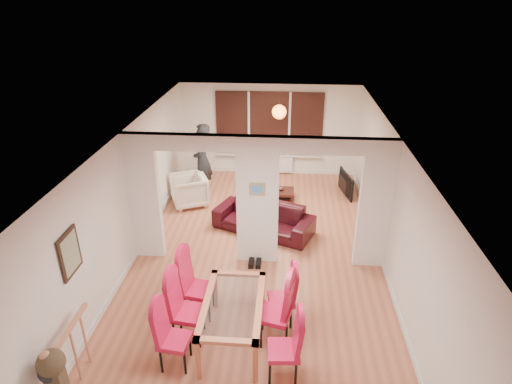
# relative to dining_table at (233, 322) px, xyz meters

# --- Properties ---
(floor) EXTENTS (5.00, 9.00, 0.01)m
(floor) POSITION_rel_dining_table_xyz_m (0.20, 2.25, -0.37)
(floor) COLOR #B56648
(floor) RESTS_ON ground
(room_walls) EXTENTS (5.00, 9.00, 2.60)m
(room_walls) POSITION_rel_dining_table_xyz_m (0.20, 2.25, 0.93)
(room_walls) COLOR silver
(room_walls) RESTS_ON floor
(divider_wall) EXTENTS (5.00, 0.18, 2.60)m
(divider_wall) POSITION_rel_dining_table_xyz_m (0.20, 2.25, 0.93)
(divider_wall) COLOR white
(divider_wall) RESTS_ON floor
(bay_window_blinds) EXTENTS (3.00, 0.08, 1.80)m
(bay_window_blinds) POSITION_rel_dining_table_xyz_m (0.20, 6.69, 1.13)
(bay_window_blinds) COLOR black
(bay_window_blinds) RESTS_ON room_walls
(radiator) EXTENTS (1.40, 0.08, 0.50)m
(radiator) POSITION_rel_dining_table_xyz_m (0.20, 6.65, -0.07)
(radiator) COLOR white
(radiator) RESTS_ON floor
(pendant_light) EXTENTS (0.36, 0.36, 0.36)m
(pendant_light) POSITION_rel_dining_table_xyz_m (0.50, 5.55, 1.78)
(pendant_light) COLOR orange
(pendant_light) RESTS_ON room_walls
(stair_newel) EXTENTS (0.40, 1.20, 1.10)m
(stair_newel) POSITION_rel_dining_table_xyz_m (-2.05, -0.95, 0.18)
(stair_newel) COLOR tan
(stair_newel) RESTS_ON floor
(wall_poster) EXTENTS (0.04, 0.52, 0.67)m
(wall_poster) POSITION_rel_dining_table_xyz_m (-2.27, -0.15, 1.23)
(wall_poster) COLOR gray
(wall_poster) RESTS_ON room_walls
(pillar_photo) EXTENTS (0.30, 0.03, 0.25)m
(pillar_photo) POSITION_rel_dining_table_xyz_m (0.20, 2.15, 1.23)
(pillar_photo) COLOR #4C8CD8
(pillar_photo) RESTS_ON divider_wall
(dining_table) EXTENTS (0.89, 1.58, 0.74)m
(dining_table) POSITION_rel_dining_table_xyz_m (0.00, 0.00, 0.00)
(dining_table) COLOR #AF5F40
(dining_table) RESTS_ON floor
(dining_chair_la) EXTENTS (0.47, 0.47, 1.05)m
(dining_chair_la) POSITION_rel_dining_table_xyz_m (-0.77, -0.52, 0.15)
(dining_chair_la) COLOR #B9123B
(dining_chair_la) RESTS_ON floor
(dining_chair_lb) EXTENTS (0.52, 0.52, 1.16)m
(dining_chair_lb) POSITION_rel_dining_table_xyz_m (-0.69, 0.01, 0.21)
(dining_chair_lb) COLOR #B9123B
(dining_chair_lb) RESTS_ON floor
(dining_chair_lc) EXTENTS (0.55, 0.55, 1.18)m
(dining_chair_lc) POSITION_rel_dining_table_xyz_m (-0.64, 0.56, 0.22)
(dining_chair_lc) COLOR #B9123B
(dining_chair_lc) RESTS_ON floor
(dining_chair_ra) EXTENTS (0.47, 0.47, 1.09)m
(dining_chair_ra) POSITION_rel_dining_table_xyz_m (0.77, -0.60, 0.17)
(dining_chair_ra) COLOR #B9123B
(dining_chair_ra) RESTS_ON floor
(dining_chair_rb) EXTENTS (0.56, 0.56, 1.16)m
(dining_chair_rb) POSITION_rel_dining_table_xyz_m (0.62, 0.08, 0.21)
(dining_chair_rb) COLOR #B9123B
(dining_chair_rb) RESTS_ON floor
(dining_chair_rc) EXTENTS (0.47, 0.47, 1.02)m
(dining_chair_rc) POSITION_rel_dining_table_xyz_m (0.72, 0.50, 0.14)
(dining_chair_rc) COLOR #B9123B
(dining_chair_rc) RESTS_ON floor
(sofa) EXTENTS (2.37, 1.64, 0.64)m
(sofa) POSITION_rel_dining_table_xyz_m (0.25, 3.37, -0.05)
(sofa) COLOR black
(sofa) RESTS_ON floor
(armchair) EXTENTS (1.10, 1.11, 0.78)m
(armchair) POSITION_rel_dining_table_xyz_m (-1.68, 4.52, 0.02)
(armchair) COLOR beige
(armchair) RESTS_ON floor
(person) EXTENTS (0.70, 0.47, 1.91)m
(person) POSITION_rel_dining_table_xyz_m (-1.43, 5.16, 0.58)
(person) COLOR black
(person) RESTS_ON floor
(television) EXTENTS (1.04, 0.35, 0.59)m
(television) POSITION_rel_dining_table_xyz_m (2.20, 5.39, -0.07)
(television) COLOR black
(television) RESTS_ON floor
(coffee_table) EXTENTS (1.21, 0.87, 0.25)m
(coffee_table) POSITION_rel_dining_table_xyz_m (0.39, 4.97, -0.25)
(coffee_table) COLOR #331511
(coffee_table) RESTS_ON floor
(bottle) EXTENTS (0.06, 0.06, 0.26)m
(bottle) POSITION_rel_dining_table_xyz_m (0.47, 5.08, 0.01)
(bottle) COLOR #143F19
(bottle) RESTS_ON coffee_table
(bowl) EXTENTS (0.20, 0.20, 0.05)m
(bowl) POSITION_rel_dining_table_xyz_m (0.57, 5.00, -0.10)
(bowl) COLOR #331511
(bowl) RESTS_ON coffee_table
(shoes) EXTENTS (0.24, 0.26, 0.10)m
(shoes) POSITION_rel_dining_table_xyz_m (0.17, 2.01, -0.32)
(shoes) COLOR black
(shoes) RESTS_ON floor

